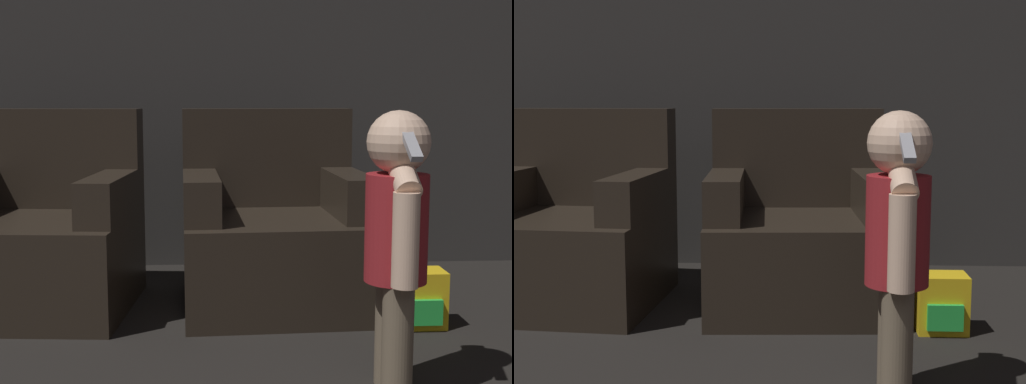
# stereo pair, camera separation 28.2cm
# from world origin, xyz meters

# --- Properties ---
(wall_back) EXTENTS (8.40, 0.05, 2.60)m
(wall_back) POSITION_xyz_m (0.00, 4.50, 1.30)
(wall_back) COLOR #33302D
(wall_back) RESTS_ON ground_plane
(armchair_left) EXTENTS (0.92, 0.91, 0.93)m
(armchair_left) POSITION_xyz_m (-1.00, 3.67, 0.33)
(armchair_left) COLOR black
(armchair_left) RESTS_ON ground_plane
(armchair_right) EXTENTS (0.89, 0.87, 0.93)m
(armchair_right) POSITION_xyz_m (0.10, 3.67, 0.33)
(armchair_right) COLOR black
(armchair_right) RESTS_ON ground_plane
(person_toddler) EXTENTS (0.21, 0.36, 0.95)m
(person_toddler) POSITION_xyz_m (0.42, 2.59, 0.56)
(person_toddler) COLOR brown
(person_toddler) RESTS_ON ground_plane
(toy_backpack) EXTENTS (0.21, 0.18, 0.25)m
(toy_backpack) POSITION_xyz_m (0.70, 3.26, 0.12)
(toy_backpack) COLOR yellow
(toy_backpack) RESTS_ON ground_plane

